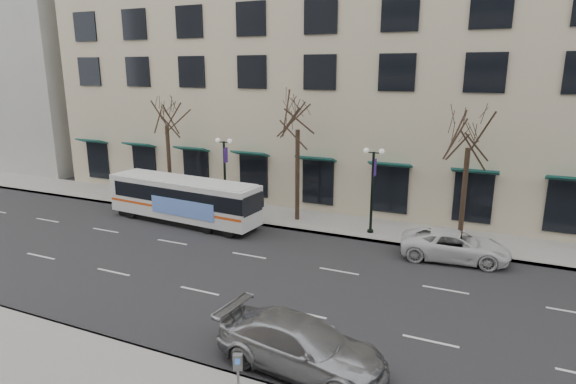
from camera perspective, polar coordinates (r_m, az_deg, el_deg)
The scene contains 13 objects.
ground at distance 23.96m, azimuth -7.30°, elevation -9.35°, with size 160.00×160.00×0.00m, color black.
sidewalk_far at distance 29.96m, azimuth 10.10°, elevation -4.39°, with size 80.00×4.00×0.15m, color gray.
building_hotel at distance 41.97m, azimuth 5.40°, elevation 17.58°, with size 40.00×20.00×24.00m, color #C4B695.
building_far_upblock at distance 63.67m, azimuth -28.48°, elevation 16.67°, with size 28.00×20.00×28.00m, color #999993.
tree_far_left at distance 35.05m, azimuth -14.27°, elevation 9.19°, with size 3.60×3.60×8.34m.
tree_far_mid at distance 29.91m, azimuth 1.16°, elevation 9.21°, with size 3.60×3.60×8.55m.
tree_far_right at distance 27.65m, azimuth 20.74°, elevation 6.86°, with size 3.60×3.60×8.06m.
lamp_post_left at distance 32.25m, azimuth -7.50°, elevation 2.34°, with size 1.22×0.45×5.21m.
lamp_post_right at distance 28.42m, azimuth 9.97°, elevation 0.61°, with size 1.22×0.45×5.21m.
city_bus at distance 31.31m, azimuth -12.21°, elevation -0.81°, with size 10.78×3.19×2.88m.
silver_car at distance 16.46m, azimuth 1.56°, elevation -17.70°, with size 2.37×5.84×1.69m, color #929499.
white_pickup at distance 26.40m, azimuth 19.16°, elevation -6.02°, with size 2.50×5.43×1.51m, color silver.
pay_station at distance 15.18m, azimuth -5.97°, elevation -19.73°, with size 0.33×0.28×1.30m.
Camera 1 is at (11.65, -18.62, 9.58)m, focal length 30.00 mm.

